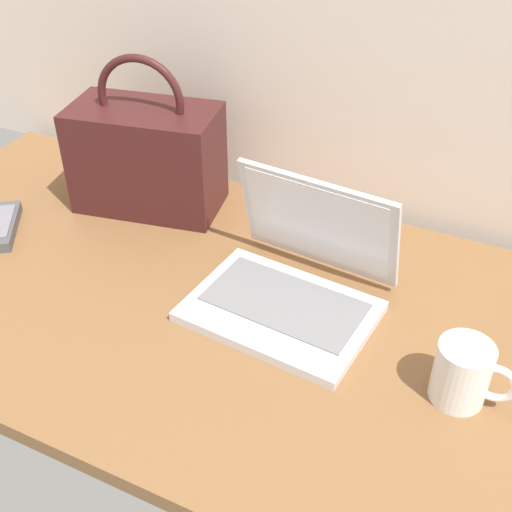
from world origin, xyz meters
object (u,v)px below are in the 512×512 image
object	(u,v)px
coffee_mug	(464,373)
handbag	(147,156)
remote_control_far	(6,225)
laptop	(293,280)

from	to	relation	value
coffee_mug	handbag	xyz separation A→B (m)	(-0.72, 0.26, 0.06)
handbag	remote_control_far	bearing A→B (deg)	-134.61
laptop	handbag	xyz separation A→B (m)	(-0.40, 0.17, 0.07)
remote_control_far	laptop	bearing A→B (deg)	4.67
coffee_mug	remote_control_far	xyz separation A→B (m)	(-0.93, 0.05, -0.04)
coffee_mug	remote_control_far	distance (m)	0.93
remote_control_far	handbag	bearing A→B (deg)	45.39
laptop	handbag	world-z (taller)	handbag
laptop	remote_control_far	size ratio (longest dim) A/B	2.07
laptop	handbag	bearing A→B (deg)	157.73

